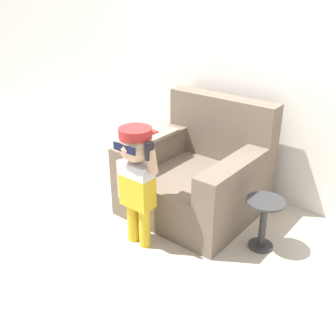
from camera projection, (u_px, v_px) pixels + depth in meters
name	position (u px, v px, depth m)	size (l,w,h in m)	color
ground_plane	(211.00, 221.00, 3.49)	(10.00, 10.00, 0.00)	#BCB29E
wall_back	(263.00, 60.00, 3.43)	(10.00, 0.05, 2.60)	silver
armchair	(198.00, 175.00, 3.56)	(1.09, 1.03, 0.99)	#6B5B4C
person_child	(136.00, 169.00, 2.92)	(0.40, 0.30, 0.98)	gold
side_table	(264.00, 219.00, 3.04)	(0.30, 0.30, 0.43)	#333333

